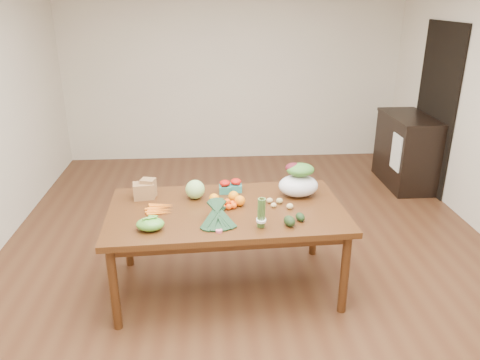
{
  "coord_description": "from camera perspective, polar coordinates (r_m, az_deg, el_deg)",
  "views": [
    {
      "loc": [
        -0.38,
        -4.02,
        2.39
      ],
      "look_at": [
        -0.1,
        0.0,
        0.79
      ],
      "focal_mm": 35.0,
      "sensor_mm": 36.0,
      "label": 1
    }
  ],
  "objects": [
    {
      "name": "floor",
      "position": [
        4.69,
        1.25,
        -8.97
      ],
      "size": [
        6.0,
        6.0,
        0.0
      ],
      "primitive_type": "plane",
      "color": "#52321C",
      "rests_on": "ground"
    },
    {
      "name": "room_walls",
      "position": [
        4.17,
        1.4,
        7.22
      ],
      "size": [
        5.02,
        6.02,
        2.7
      ],
      "color": "beige",
      "rests_on": "floor"
    },
    {
      "name": "dining_table",
      "position": [
        4.03,
        -1.6,
        -8.34
      ],
      "size": [
        1.98,
        1.16,
        0.75
      ],
      "primitive_type": "cube",
      "rotation": [
        0.0,
        0.0,
        0.05
      ],
      "color": "#43230F",
      "rests_on": "floor"
    },
    {
      "name": "doorway_dark",
      "position": [
        6.44,
        22.7,
        8.01
      ],
      "size": [
        0.02,
        1.0,
        2.1
      ],
      "primitive_type": "cube",
      "color": "black",
      "rests_on": "floor"
    },
    {
      "name": "cabinet",
      "position": [
        6.57,
        19.58,
        3.39
      ],
      "size": [
        0.52,
        1.02,
        0.94
      ],
      "primitive_type": "cube",
      "color": "black",
      "rests_on": "floor"
    },
    {
      "name": "dish_towel",
      "position": [
        6.18,
        18.5,
        3.21
      ],
      "size": [
        0.02,
        0.28,
        0.45
      ],
      "primitive_type": "cube",
      "color": "white",
      "rests_on": "cabinet"
    },
    {
      "name": "paper_bag",
      "position": [
        4.1,
        -11.66,
        -1.1
      ],
      "size": [
        0.24,
        0.21,
        0.17
      ],
      "primitive_type": null,
      "rotation": [
        0.0,
        0.0,
        0.05
      ],
      "color": "#9B7445",
      "rests_on": "dining_table"
    },
    {
      "name": "cabbage",
      "position": [
        4.03,
        -5.49,
        -1.15
      ],
      "size": [
        0.17,
        0.17,
        0.17
      ],
      "primitive_type": "sphere",
      "color": "#A7D279",
      "rests_on": "dining_table"
    },
    {
      "name": "strawberry_basket_a",
      "position": [
        4.14,
        -1.85,
        -0.95
      ],
      "size": [
        0.11,
        0.11,
        0.09
      ],
      "primitive_type": null,
      "rotation": [
        0.0,
        0.0,
        0.05
      ],
      "color": "red",
      "rests_on": "dining_table"
    },
    {
      "name": "strawberry_basket_b",
      "position": [
        4.17,
        -0.5,
        -0.76
      ],
      "size": [
        0.11,
        0.11,
        0.09
      ],
      "primitive_type": null,
      "rotation": [
        0.0,
        0.0,
        0.05
      ],
      "color": "red",
      "rests_on": "dining_table"
    },
    {
      "name": "orange_a",
      "position": [
        3.94,
        -3.17,
        -2.27
      ],
      "size": [
        0.09,
        0.09,
        0.09
      ],
      "primitive_type": "sphere",
      "color": "orange",
      "rests_on": "dining_table"
    },
    {
      "name": "orange_b",
      "position": [
        3.97,
        -0.79,
        -1.98
      ],
      "size": [
        0.09,
        0.09,
        0.09
      ],
      "primitive_type": "sphere",
      "color": "#FF9B0F",
      "rests_on": "dining_table"
    },
    {
      "name": "orange_c",
      "position": [
        3.88,
        -0.03,
        -2.55
      ],
      "size": [
        0.09,
        0.09,
        0.09
      ],
      "primitive_type": "sphere",
      "color": "orange",
      "rests_on": "dining_table"
    },
    {
      "name": "mandarin_cluster",
      "position": [
        3.86,
        -1.55,
        -2.82
      ],
      "size": [
        0.19,
        0.19,
        0.08
      ],
      "primitive_type": null,
      "rotation": [
        0.0,
        0.0,
        0.05
      ],
      "color": "#F8580F",
      "rests_on": "dining_table"
    },
    {
      "name": "carrots",
      "position": [
        3.87,
        -9.82,
        -3.49
      ],
      "size": [
        0.23,
        0.23,
        0.03
      ],
      "primitive_type": null,
      "rotation": [
        0.0,
        0.0,
        0.05
      ],
      "color": "#FB5E15",
      "rests_on": "dining_table"
    },
    {
      "name": "snap_pea_bag",
      "position": [
        3.56,
        -10.89,
        -5.31
      ],
      "size": [
        0.21,
        0.16,
        0.1
      ],
      "primitive_type": "ellipsoid",
      "color": "green",
      "rests_on": "dining_table"
    },
    {
      "name": "kale_bunch",
      "position": [
        3.54,
        -2.71,
        -4.46
      ],
      "size": [
        0.34,
        0.41,
        0.16
      ],
      "primitive_type": null,
      "rotation": [
        0.0,
        0.0,
        0.05
      ],
      "color": "#16321E",
      "rests_on": "dining_table"
    },
    {
      "name": "asparagus_bundle",
      "position": [
        3.49,
        2.61,
        -4.03
      ],
      "size": [
        0.09,
        0.12,
        0.26
      ],
      "primitive_type": null,
      "rotation": [
        0.15,
        0.0,
        0.05
      ],
      "color": "#56833C",
      "rests_on": "dining_table"
    },
    {
      "name": "potato_a",
      "position": [
        3.91,
        2.64,
        -2.76
      ],
      "size": [
        0.05,
        0.05,
        0.05
      ],
      "primitive_type": "ellipsoid",
      "color": "tan",
      "rests_on": "dining_table"
    },
    {
      "name": "potato_b",
      "position": [
        3.88,
        4.12,
        -3.07
      ],
      "size": [
        0.05,
        0.04,
        0.04
      ],
      "primitive_type": "ellipsoid",
      "color": "tan",
      "rests_on": "dining_table"
    },
    {
      "name": "potato_c",
      "position": [
        3.95,
        4.83,
        -2.54
      ],
      "size": [
        0.06,
        0.05,
        0.05
      ],
      "primitive_type": "ellipsoid",
      "color": "tan",
      "rests_on": "dining_table"
    },
    {
      "name": "potato_d",
      "position": [
        3.95,
        3.64,
        -2.51
      ],
      "size": [
        0.05,
        0.05,
        0.05
      ],
      "primitive_type": "ellipsoid",
      "color": "#D9C97D",
      "rests_on": "dining_table"
    },
    {
      "name": "potato_e",
      "position": [
        3.86,
        6.1,
        -3.21
      ],
      "size": [
        0.06,
        0.05,
        0.05
      ],
      "primitive_type": "ellipsoid",
      "color": "#DED280",
      "rests_on": "dining_table"
    },
    {
      "name": "avocado_a",
      "position": [
        3.58,
        6.05,
        -5.0
      ],
      "size": [
        0.11,
        0.14,
        0.08
      ],
      "primitive_type": "ellipsoid",
      "rotation": [
        0.0,
        0.0,
        0.3
      ],
      "color": "black",
      "rests_on": "dining_table"
    },
    {
      "name": "avocado_b",
      "position": [
        3.67,
        7.35,
        -4.49
      ],
      "size": [
        0.09,
        0.11,
        0.06
      ],
      "primitive_type": "ellipsoid",
      "rotation": [
        0.0,
        0.0,
        0.3
      ],
      "color": "black",
      "rests_on": "dining_table"
    },
    {
      "name": "salad_bag",
      "position": [
        4.07,
        7.15,
        -0.2
      ],
      "size": [
        0.36,
        0.28,
        0.27
      ],
      "primitive_type": null,
      "rotation": [
        0.0,
        0.0,
        0.05
      ],
      "color": "white",
      "rests_on": "dining_table"
    }
  ]
}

